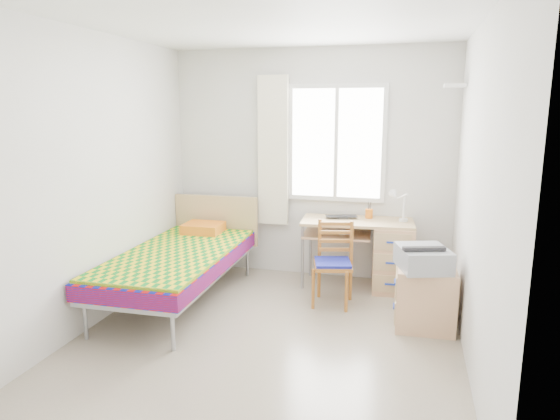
# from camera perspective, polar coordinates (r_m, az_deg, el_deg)

# --- Properties ---
(floor) EXTENTS (3.50, 3.50, 0.00)m
(floor) POSITION_cam_1_polar(r_m,az_deg,el_deg) (4.45, -1.29, -14.23)
(floor) COLOR #BCAD93
(floor) RESTS_ON ground
(ceiling) EXTENTS (3.50, 3.50, 0.00)m
(ceiling) POSITION_cam_1_polar(r_m,az_deg,el_deg) (4.06, -1.47, 20.99)
(ceiling) COLOR white
(ceiling) RESTS_ON wall_back
(wall_back) EXTENTS (3.20, 0.00, 3.20)m
(wall_back) POSITION_cam_1_polar(r_m,az_deg,el_deg) (5.74, 3.46, 5.18)
(wall_back) COLOR silver
(wall_back) RESTS_ON ground
(wall_left) EXTENTS (0.00, 3.50, 3.50)m
(wall_left) POSITION_cam_1_polar(r_m,az_deg,el_deg) (4.75, -20.31, 3.16)
(wall_left) COLOR silver
(wall_left) RESTS_ON ground
(wall_right) EXTENTS (0.00, 3.50, 3.50)m
(wall_right) POSITION_cam_1_polar(r_m,az_deg,el_deg) (3.93, 21.66, 1.46)
(wall_right) COLOR silver
(wall_right) RESTS_ON ground
(window) EXTENTS (1.10, 0.04, 1.30)m
(window) POSITION_cam_1_polar(r_m,az_deg,el_deg) (5.65, 6.46, 7.57)
(window) COLOR white
(window) RESTS_ON wall_back
(curtain) EXTENTS (0.35, 0.05, 1.70)m
(curtain) POSITION_cam_1_polar(r_m,az_deg,el_deg) (5.76, -0.79, 6.72)
(curtain) COLOR white
(curtain) RESTS_ON wall_back
(floating_shelf) EXTENTS (0.20, 0.32, 0.03)m
(floating_shelf) POSITION_cam_1_polar(r_m,az_deg,el_deg) (5.27, 19.34, 13.26)
(floating_shelf) COLOR white
(floating_shelf) RESTS_ON wall_right
(bed) EXTENTS (1.02, 2.15, 0.93)m
(bed) POSITION_cam_1_polar(r_m,az_deg,el_deg) (5.17, -11.20, -5.37)
(bed) COLOR #999BA1
(bed) RESTS_ON floor
(desk) EXTENTS (1.23, 0.63, 0.75)m
(desk) POSITION_cam_1_polar(r_m,az_deg,el_deg) (5.52, 12.01, -4.78)
(desk) COLOR tan
(desk) RESTS_ON floor
(chair) EXTENTS (0.44, 0.44, 0.84)m
(chair) POSITION_cam_1_polar(r_m,az_deg,el_deg) (5.02, 6.22, -5.43)
(chair) COLOR brown
(chair) RESTS_ON floor
(cabinet) EXTENTS (0.53, 0.47, 0.56)m
(cabinet) POSITION_cam_1_polar(r_m,az_deg,el_deg) (4.69, 16.22, -9.60)
(cabinet) COLOR tan
(cabinet) RESTS_ON floor
(printer) EXTENTS (0.52, 0.56, 0.20)m
(printer) POSITION_cam_1_polar(r_m,az_deg,el_deg) (4.53, 16.04, -5.26)
(printer) COLOR #9A9CA1
(printer) RESTS_ON cabinet
(laptop) EXTENTS (0.39, 0.30, 0.03)m
(laptop) POSITION_cam_1_polar(r_m,az_deg,el_deg) (5.49, 7.09, -0.90)
(laptop) COLOR black
(laptop) RESTS_ON desk
(pen_cup) EXTENTS (0.11, 0.11, 0.10)m
(pen_cup) POSITION_cam_1_polar(r_m,az_deg,el_deg) (5.57, 10.14, -0.41)
(pen_cup) COLOR orange
(pen_cup) RESTS_ON desk
(task_lamp) EXTENTS (0.21, 0.31, 0.37)m
(task_lamp) POSITION_cam_1_polar(r_m,az_deg,el_deg) (5.35, 13.36, 0.93)
(task_lamp) COLOR white
(task_lamp) RESTS_ON desk
(book) EXTENTS (0.23, 0.25, 0.02)m
(book) POSITION_cam_1_polar(r_m,az_deg,el_deg) (5.52, 6.51, -2.62)
(book) COLOR gray
(book) RESTS_ON desk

